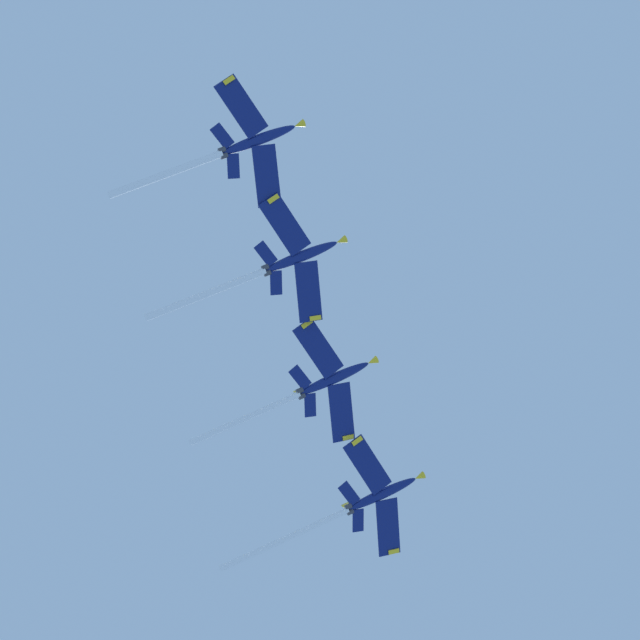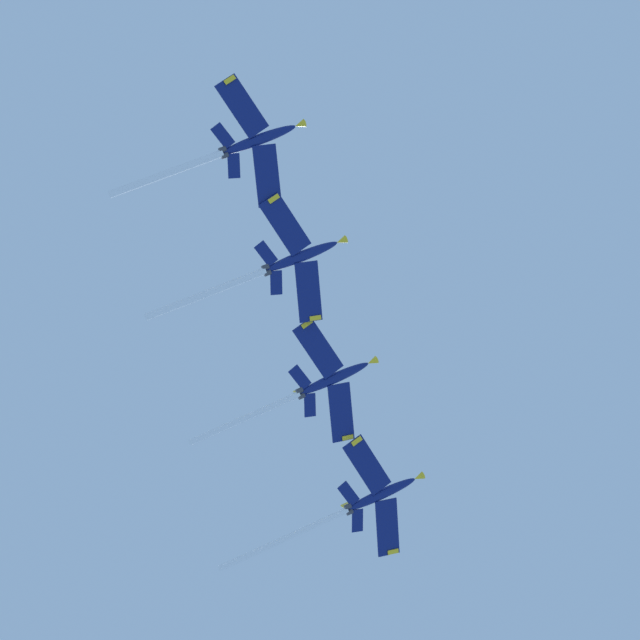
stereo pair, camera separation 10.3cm
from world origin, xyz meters
The scene contains 4 objects.
jet_far_left centered at (43.19, 6.19, 163.43)m, with size 20.16×32.91×13.74m.
jet_inner_left centered at (23.70, 6.89, 164.42)m, with size 20.15×29.75×12.54m.
jet_centre centered at (4.39, 6.97, 163.66)m, with size 20.16×30.71×12.35m.
jet_inner_right centered at (-13.71, 7.22, 164.07)m, with size 20.15×29.18×12.61m.
Camera 1 is at (-15.75, -6.95, 1.59)m, focal length 62.60 mm.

